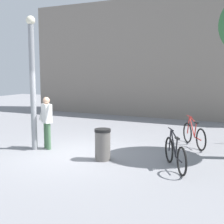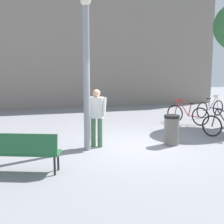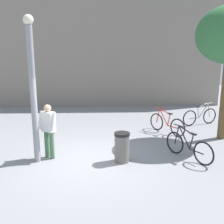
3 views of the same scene
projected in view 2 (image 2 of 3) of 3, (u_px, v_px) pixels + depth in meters
The scene contains 8 objects.
ground_plane at pixel (135, 146), 9.11m from camera, with size 36.00×36.00×0.00m, color gray.
building_facade at pixel (82, 49), 17.16m from camera, with size 15.09×2.00×6.26m, color gray.
lamppost at pixel (86, 69), 8.34m from camera, with size 0.28×0.28×4.15m.
person_by_lamppost at pixel (96, 114), 8.86m from camera, with size 0.62×0.50×1.67m.
park_bench at pixel (23, 149), 6.79m from camera, with size 1.67×0.96×0.92m.
bicycle_red at pixel (187, 114), 12.27m from camera, with size 1.06×1.52×0.97m.
bicycle_silver at pixel (210, 108), 13.84m from camera, with size 1.72×0.66×0.97m.
trash_bin at pixel (171, 130), 9.16m from camera, with size 0.46×0.46×0.89m.
Camera 2 is at (-2.92, -8.36, 2.45)m, focal length 49.77 mm.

